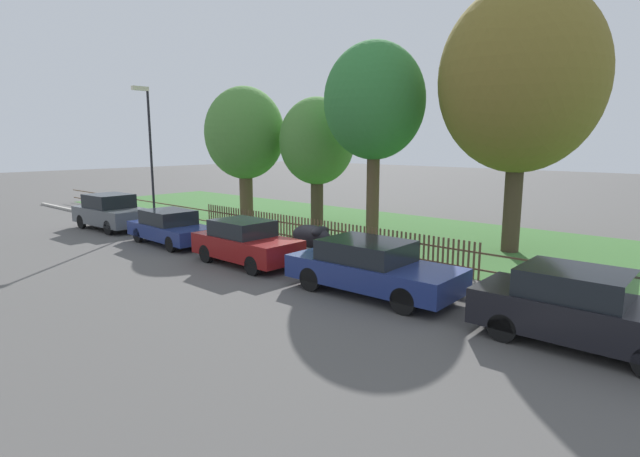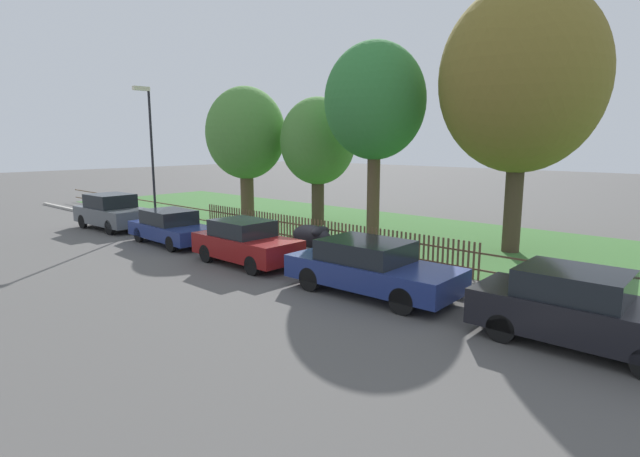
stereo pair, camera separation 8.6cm
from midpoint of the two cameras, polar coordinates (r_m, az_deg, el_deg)
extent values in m
plane|color=#565451|center=(17.23, -5.19, -3.31)|extent=(120.00, 120.00, 0.00)
cube|color=#B2ADA3|center=(17.28, -4.95, -3.06)|extent=(43.00, 0.20, 0.12)
cube|color=#3D7033|center=(22.35, 7.94, -0.29)|extent=(43.00, 9.76, 0.01)
cube|color=brown|center=(18.56, -0.59, -1.33)|extent=(43.00, 0.03, 0.05)
cube|color=brown|center=(18.47, -0.59, 0.16)|extent=(43.00, 0.03, 0.05)
cube|color=brown|center=(23.34, -12.35, 1.38)|extent=(0.06, 0.03, 1.11)
cube|color=brown|center=(23.21, -12.12, 1.34)|extent=(0.06, 0.03, 1.11)
cube|color=brown|center=(23.08, -11.88, 1.30)|extent=(0.06, 0.03, 1.11)
cube|color=brown|center=(22.95, -11.64, 1.26)|extent=(0.06, 0.03, 1.11)
cube|color=brown|center=(22.82, -11.40, 1.22)|extent=(0.06, 0.03, 1.11)
cube|color=brown|center=(22.68, -11.15, 1.18)|extent=(0.06, 0.03, 1.11)
cube|color=brown|center=(22.55, -10.90, 1.14)|extent=(0.06, 0.03, 1.11)
cube|color=brown|center=(22.42, -10.65, 1.09)|extent=(0.06, 0.03, 1.11)
cube|color=brown|center=(22.29, -10.40, 1.05)|extent=(0.06, 0.03, 1.11)
cube|color=brown|center=(22.16, -10.14, 1.01)|extent=(0.06, 0.03, 1.11)
cube|color=brown|center=(22.04, -9.88, 0.96)|extent=(0.06, 0.03, 1.11)
cube|color=brown|center=(21.91, -9.62, 0.92)|extent=(0.06, 0.03, 1.11)
cube|color=brown|center=(21.78, -9.35, 0.88)|extent=(0.06, 0.03, 1.11)
cube|color=brown|center=(21.65, -9.08, 0.83)|extent=(0.06, 0.03, 1.11)
cube|color=brown|center=(21.53, -8.81, 0.78)|extent=(0.06, 0.03, 1.11)
cube|color=brown|center=(21.40, -8.53, 0.74)|extent=(0.06, 0.03, 1.11)
cube|color=brown|center=(21.27, -8.25, 0.69)|extent=(0.06, 0.03, 1.11)
cube|color=brown|center=(21.15, -7.97, 0.64)|extent=(0.06, 0.03, 1.11)
cube|color=brown|center=(21.02, -7.69, 0.59)|extent=(0.06, 0.03, 1.11)
cube|color=brown|center=(20.90, -7.40, 0.55)|extent=(0.06, 0.03, 1.11)
cube|color=brown|center=(20.78, -7.10, 0.50)|extent=(0.06, 0.03, 1.11)
cube|color=brown|center=(20.65, -6.81, 0.45)|extent=(0.06, 0.03, 1.11)
cube|color=brown|center=(20.53, -6.51, 0.40)|extent=(0.06, 0.03, 1.11)
cube|color=brown|center=(20.41, -6.21, 0.34)|extent=(0.06, 0.03, 1.11)
cube|color=brown|center=(20.29, -5.90, 0.29)|extent=(0.06, 0.03, 1.11)
cube|color=brown|center=(20.17, -5.59, 0.24)|extent=(0.06, 0.03, 1.11)
cube|color=brown|center=(20.05, -5.27, 0.19)|extent=(0.06, 0.03, 1.11)
cube|color=brown|center=(19.93, -4.96, 0.13)|extent=(0.06, 0.03, 1.11)
cube|color=brown|center=(19.81, -4.63, 0.08)|extent=(0.06, 0.03, 1.11)
cube|color=brown|center=(19.69, -4.31, 0.02)|extent=(0.06, 0.03, 1.11)
cube|color=brown|center=(19.57, -3.98, -0.03)|extent=(0.06, 0.03, 1.11)
cube|color=brown|center=(19.46, -3.65, -0.09)|extent=(0.06, 0.03, 1.11)
cube|color=brown|center=(19.34, -3.31, -0.15)|extent=(0.06, 0.03, 1.11)
cube|color=brown|center=(19.22, -2.97, -0.20)|extent=(0.06, 0.03, 1.11)
cube|color=brown|center=(19.11, -2.62, -0.26)|extent=(0.06, 0.03, 1.11)
cube|color=brown|center=(18.99, -2.27, -0.32)|extent=(0.06, 0.03, 1.11)
cube|color=brown|center=(18.88, -1.92, -0.38)|extent=(0.06, 0.03, 1.11)
cube|color=brown|center=(18.77, -1.56, -0.44)|extent=(0.06, 0.03, 1.11)
cube|color=brown|center=(18.66, -1.20, -0.50)|extent=(0.06, 0.03, 1.11)
cube|color=brown|center=(18.55, -0.83, -0.57)|extent=(0.06, 0.03, 1.11)
cube|color=brown|center=(18.44, -0.46, -0.63)|extent=(0.06, 0.03, 1.11)
cube|color=brown|center=(18.33, -0.08, -0.69)|extent=(0.06, 0.03, 1.11)
cube|color=brown|center=(18.22, 0.30, -0.76)|extent=(0.06, 0.03, 1.11)
cube|color=brown|center=(18.11, 0.68, -0.82)|extent=(0.06, 0.03, 1.11)
cube|color=brown|center=(18.00, 1.07, -0.89)|extent=(0.06, 0.03, 1.11)
cube|color=brown|center=(17.90, 1.47, -0.95)|extent=(0.06, 0.03, 1.11)
cube|color=brown|center=(17.79, 1.87, -1.02)|extent=(0.06, 0.03, 1.11)
cube|color=brown|center=(17.69, 2.27, -1.09)|extent=(0.06, 0.03, 1.11)
cube|color=brown|center=(17.58, 2.68, -1.16)|extent=(0.06, 0.03, 1.11)
cube|color=brown|center=(17.48, 3.09, -1.23)|extent=(0.06, 0.03, 1.11)
cube|color=brown|center=(17.38, 3.51, -1.30)|extent=(0.06, 0.03, 1.11)
cube|color=brown|center=(17.28, 3.93, -1.37)|extent=(0.06, 0.03, 1.11)
cube|color=brown|center=(17.18, 4.36, -1.44)|extent=(0.06, 0.03, 1.11)
cube|color=brown|center=(17.08, 4.80, -1.51)|extent=(0.06, 0.03, 1.11)
cube|color=brown|center=(16.99, 5.23, -1.59)|extent=(0.06, 0.03, 1.11)
cube|color=brown|center=(16.89, 5.68, -1.66)|extent=(0.06, 0.03, 1.11)
cube|color=brown|center=(16.79, 6.12, -1.73)|extent=(0.06, 0.03, 1.11)
cube|color=brown|center=(16.70, 6.58, -1.81)|extent=(0.06, 0.03, 1.11)
cube|color=brown|center=(16.61, 7.04, -1.89)|extent=(0.06, 0.03, 1.11)
cube|color=brown|center=(16.51, 7.50, -1.96)|extent=(0.06, 0.03, 1.11)
cube|color=brown|center=(16.42, 7.97, -2.04)|extent=(0.06, 0.03, 1.11)
cube|color=brown|center=(16.33, 8.44, -2.12)|extent=(0.06, 0.03, 1.11)
cube|color=brown|center=(16.24, 8.92, -2.20)|extent=(0.06, 0.03, 1.11)
cube|color=brown|center=(16.16, 9.41, -2.28)|extent=(0.06, 0.03, 1.11)
cube|color=brown|center=(16.07, 9.90, -2.36)|extent=(0.06, 0.03, 1.11)
cube|color=brown|center=(15.98, 10.39, -2.44)|extent=(0.06, 0.03, 1.11)
cube|color=brown|center=(15.90, 10.89, -2.52)|extent=(0.06, 0.03, 1.11)
cube|color=brown|center=(15.82, 11.40, -2.60)|extent=(0.06, 0.03, 1.11)
cube|color=brown|center=(15.74, 11.91, -2.69)|extent=(0.06, 0.03, 1.11)
cube|color=brown|center=(15.66, 12.43, -2.77)|extent=(0.06, 0.03, 1.11)
cube|color=brown|center=(15.58, 12.95, -2.86)|extent=(0.06, 0.03, 1.11)
cube|color=brown|center=(15.50, 13.48, -2.94)|extent=(0.06, 0.03, 1.11)
cube|color=brown|center=(15.42, 14.01, -3.03)|extent=(0.06, 0.03, 1.11)
cube|color=brown|center=(15.35, 14.55, -3.11)|extent=(0.06, 0.03, 1.11)
cube|color=brown|center=(15.28, 15.09, -3.20)|extent=(0.06, 0.03, 1.11)
cube|color=brown|center=(15.20, 15.64, -3.29)|extent=(0.06, 0.03, 1.11)
cube|color=brown|center=(15.13, 16.19, -3.37)|extent=(0.06, 0.03, 1.11)
cube|color=brown|center=(15.07, 16.75, -3.46)|extent=(0.06, 0.03, 1.11)
cube|color=brown|center=(15.00, 17.32, -3.55)|extent=(0.06, 0.03, 1.11)
cube|color=brown|center=(14.93, 17.89, -3.64)|extent=(0.06, 0.03, 1.11)
cube|color=#51565B|center=(24.45, -22.45, 1.40)|extent=(4.08, 1.97, 0.71)
cube|color=black|center=(24.55, -22.77, 2.96)|extent=(1.99, 1.71, 0.60)
cylinder|color=black|center=(23.81, -19.23, 0.64)|extent=(0.64, 0.16, 0.64)
cylinder|color=black|center=(23.02, -22.82, 0.11)|extent=(0.64, 0.16, 0.64)
cylinder|color=black|center=(25.97, -22.04, 1.20)|extent=(0.64, 0.16, 0.64)
cylinder|color=black|center=(25.25, -25.40, 0.73)|extent=(0.64, 0.16, 0.64)
cube|color=navy|center=(20.12, -16.41, -0.26)|extent=(4.12, 1.82, 0.53)
cube|color=black|center=(20.21, -16.77, 1.30)|extent=(2.00, 1.58, 0.53)
cylinder|color=black|center=(19.48, -12.60, -1.09)|extent=(0.59, 0.16, 0.59)
cylinder|color=black|center=(18.71, -16.54, -1.71)|extent=(0.59, 0.16, 0.59)
cylinder|color=black|center=(21.60, -16.24, -0.17)|extent=(0.59, 0.16, 0.59)
cylinder|color=black|center=(20.92, -19.90, -0.69)|extent=(0.59, 0.16, 0.59)
cube|color=maroon|center=(16.26, -8.26, -2.05)|extent=(3.83, 1.67, 0.67)
cube|color=black|center=(16.30, -8.73, 0.08)|extent=(1.85, 1.48, 0.51)
cylinder|color=black|center=(15.93, -3.47, -3.29)|extent=(0.60, 0.15, 0.59)
cylinder|color=black|center=(14.97, -7.61, -4.22)|extent=(0.60, 0.15, 0.59)
cylinder|color=black|center=(17.68, -8.76, -2.06)|extent=(0.60, 0.15, 0.59)
cylinder|color=black|center=(16.82, -12.75, -2.80)|extent=(0.60, 0.15, 0.59)
cube|color=navy|center=(13.05, 6.19, -5.04)|extent=(4.64, 2.01, 0.60)
cube|color=black|center=(13.04, 5.40, -2.48)|extent=(2.25, 1.74, 0.53)
cylinder|color=black|center=(13.14, 13.46, -6.31)|extent=(0.65, 0.16, 0.65)
cylinder|color=black|center=(11.69, 9.56, -8.21)|extent=(0.65, 0.16, 0.65)
cylinder|color=black|center=(14.59, 3.47, -4.42)|extent=(0.65, 0.16, 0.65)
cylinder|color=black|center=(13.30, -1.03, -5.82)|extent=(0.65, 0.16, 0.65)
cube|color=black|center=(11.00, 27.95, -8.86)|extent=(4.05, 1.85, 0.73)
cube|color=black|center=(10.87, 27.19, -5.56)|extent=(1.96, 1.62, 0.53)
cylinder|color=black|center=(12.14, 22.95, -8.36)|extent=(0.58, 0.15, 0.58)
cylinder|color=black|center=(10.70, 20.20, -10.64)|extent=(0.58, 0.15, 0.58)
cylinder|color=black|center=(17.21, 0.80, -2.33)|extent=(0.56, 0.10, 0.56)
cylinder|color=black|center=(18.09, -2.36, -1.73)|extent=(0.56, 0.10, 0.56)
ellipsoid|color=black|center=(17.57, -0.82, -0.92)|extent=(1.75, 0.66, 0.82)
ellipsoid|color=black|center=(17.26, 0.19, -0.37)|extent=(0.41, 0.82, 0.38)
cylinder|color=brown|center=(25.50, -8.23, 4.46)|extent=(0.67, 0.67, 3.09)
ellipsoid|color=#4C8438|center=(25.39, -8.39, 10.74)|extent=(3.94, 3.94, 4.53)
cylinder|color=#473828|center=(23.67, -0.15, 3.83)|extent=(0.59, 0.59, 2.84)
ellipsoid|color=#4C8438|center=(23.54, -0.15, 9.96)|extent=(3.51, 3.51, 4.03)
cylinder|color=brown|center=(20.26, 6.25, 4.73)|extent=(0.51, 0.51, 4.24)
ellipsoid|color=#337A38|center=(20.24, 6.43, 14.29)|extent=(3.98, 3.98, 4.57)
cylinder|color=#473828|center=(19.01, 21.40, 3.84)|extent=(0.61, 0.61, 4.28)
ellipsoid|color=olive|center=(19.04, 22.17, 15.58)|extent=(5.56, 5.56, 6.39)
cylinder|color=black|center=(24.42, -18.50, 7.42)|extent=(0.11, 0.11, 6.15)
cube|color=beige|center=(24.35, -19.67, 14.84)|extent=(0.20, 0.76, 0.18)
camera|label=1|loc=(0.04, -89.85, 0.03)|focal=28.00mm
camera|label=2|loc=(0.04, 90.15, -0.03)|focal=28.00mm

